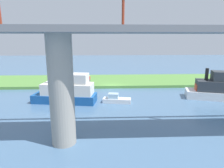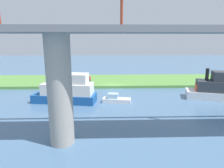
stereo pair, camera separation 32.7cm
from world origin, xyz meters
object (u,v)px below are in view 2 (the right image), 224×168
object	(u,v)px
mooring_post	(73,82)
motorboat_white	(54,91)
motorboat_red	(116,99)
riverboat_paddlewheel	(66,91)
bridge_pylon	(60,91)
houseboat_blue	(221,88)
person_on_bank	(90,79)

from	to	relation	value
mooring_post	motorboat_white	size ratio (longest dim) A/B	0.19
mooring_post	motorboat_red	size ratio (longest dim) A/B	0.20
motorboat_white	riverboat_paddlewheel	world-z (taller)	riverboat_paddlewheel
bridge_pylon	houseboat_blue	distance (m)	24.51
person_on_bank	motorboat_red	size ratio (longest dim) A/B	0.33
houseboat_blue	motorboat_white	world-z (taller)	houseboat_blue
motorboat_white	mooring_post	bearing A→B (deg)	-117.16
person_on_bank	mooring_post	xyz separation A→B (m)	(3.03, 1.67, -0.28)
person_on_bank	motorboat_red	bearing A→B (deg)	111.40
riverboat_paddlewheel	bridge_pylon	bearing A→B (deg)	98.97
mooring_post	houseboat_blue	xyz separation A→B (m)	(-23.50, 9.09, 0.80)
motorboat_white	riverboat_paddlewheel	xyz separation A→B (m)	(-3.07, 4.61, 1.18)
mooring_post	houseboat_blue	size ratio (longest dim) A/B	0.09
bridge_pylon	mooring_post	distance (m)	21.60
bridge_pylon	motorboat_red	size ratio (longest dim) A/B	2.24
houseboat_blue	person_on_bank	bearing A→B (deg)	-27.70
motorboat_red	riverboat_paddlewheel	distance (m)	7.21
bridge_pylon	houseboat_blue	world-z (taller)	bridge_pylon
bridge_pylon	person_on_bank	bearing A→B (deg)	-91.66
person_on_bank	motorboat_white	bearing A→B (deg)	49.92
motorboat_red	mooring_post	bearing A→B (deg)	-52.84
houseboat_blue	riverboat_paddlewheel	distance (m)	22.97
mooring_post	motorboat_white	distance (m)	5.57
bridge_pylon	motorboat_white	size ratio (longest dim) A/B	2.10
bridge_pylon	riverboat_paddlewheel	xyz separation A→B (m)	(1.83, -11.59, -2.98)
motorboat_red	person_on_bank	bearing A→B (deg)	-68.60
houseboat_blue	bridge_pylon	bearing A→B (deg)	29.70
houseboat_blue	motorboat_red	world-z (taller)	houseboat_blue
houseboat_blue	mooring_post	bearing A→B (deg)	-21.13
houseboat_blue	motorboat_white	bearing A→B (deg)	-9.04
houseboat_blue	motorboat_red	distance (m)	15.96
bridge_pylon	motorboat_red	xyz separation A→B (m)	(-5.26, -11.09, -4.20)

